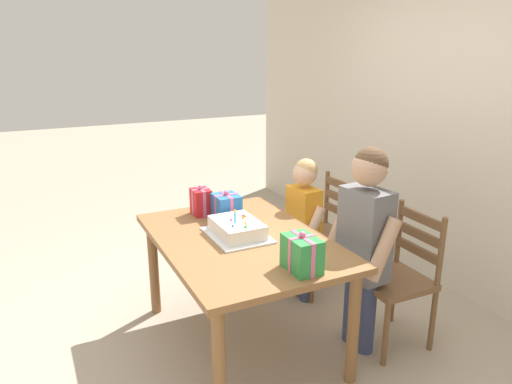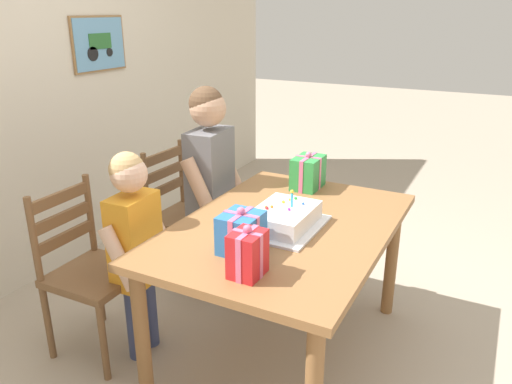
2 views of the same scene
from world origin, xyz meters
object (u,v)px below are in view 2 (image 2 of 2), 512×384
Objects in this scene: gift_box_corner_small at (308,172)px; child_older at (210,173)px; chair_left at (90,270)px; gift_box_beside_cake at (241,233)px; child_younger at (135,237)px; dining_table at (285,241)px; gift_box_red_large at (248,254)px; birthday_cake at (284,218)px; chair_right at (184,214)px.

gift_box_corner_small is 0.17× the size of child_older.
chair_left is (-0.98, 0.82, -0.38)m from gift_box_corner_small.
child_younger reaches higher than gift_box_beside_cake.
dining_table is 6.46× the size of gift_box_red_large.
chair_left is (-0.43, 0.93, -0.19)m from dining_table.
gift_box_corner_small is at bearing -72.02° from child_older.
gift_box_red_large reaches higher than birthday_cake.
dining_table is at bearing 14.94° from birthday_cake.
child_older reaches higher than child_younger.
child_younger is at bearing 76.15° from gift_box_red_large.
gift_box_beside_cake reaches higher than chair_right.
gift_box_beside_cake is at bearing -176.68° from gift_box_corner_small.
child_younger is (-0.71, 0.00, -0.13)m from child_older.
gift_box_red_large is 1.43m from chair_right.
child_younger reaches higher than dining_table.
gift_box_beside_cake is (0.17, 0.12, -0.01)m from gift_box_red_large.
birthday_cake is at bearing -169.06° from gift_box_corner_small.
chair_right is at bearing 18.34° from child_younger.
birthday_cake is 0.79m from child_older.
chair_right is at bearing 77.59° from child_older.
birthday_cake is 0.33m from gift_box_beside_cake.
birthday_cake is 0.48× the size of chair_right.
dining_table is at bearing -63.03° from child_younger.
dining_table is 1.04m from chair_left.
gift_box_beside_cake is at bearing -139.42° from child_older.
child_younger reaches higher than birthday_cake.
child_older reaches higher than gift_box_red_large.
gift_box_red_large is at bearing -103.85° from child_younger.
chair_left is at bearing 84.32° from gift_box_red_large.
chair_left is (-0.07, 0.88, -0.38)m from gift_box_beside_cake.
gift_box_beside_cake is 1.23m from chair_right.
gift_box_red_large is at bearing -144.17° from gift_box_beside_cake.
child_older is 0.73m from child_younger.
child_older is (0.90, 0.74, -0.03)m from gift_box_red_large.
child_younger is at bearing 88.94° from gift_box_beside_cake.
chair_left is 1.00× the size of chair_right.
birthday_cake is at bearing -11.01° from gift_box_beside_cake.
gift_box_beside_cake is 0.96m from chair_left.
child_older is (-0.18, 0.57, -0.03)m from gift_box_corner_small.
gift_box_beside_cake is at bearing -131.70° from chair_right.
gift_box_red_large is 1.10m from gift_box_corner_small.
dining_table is 1.28× the size of child_younger.
child_older is (0.41, 0.68, 0.01)m from birthday_cake.
gift_box_corner_small reaches higher than birthday_cake.
child_older reaches higher than birthday_cake.
child_younger is (0.18, 0.75, -0.17)m from gift_box_red_large.
chair_right is (0.43, 0.93, -0.19)m from dining_table.
birthday_cake is at bearing -67.42° from chair_left.
gift_box_corner_small is (0.91, 0.05, 0.01)m from gift_box_beside_cake.
gift_box_corner_small reaches higher than gift_box_red_large.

